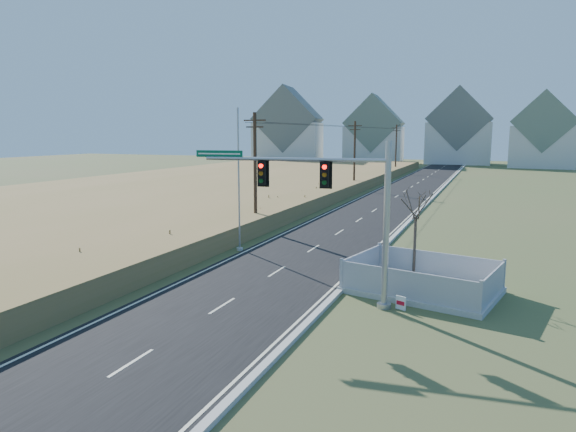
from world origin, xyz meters
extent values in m
plane|color=#46582A|center=(0.00, 0.00, 0.00)|extent=(260.00, 260.00, 0.00)
cube|color=black|center=(0.00, 50.00, 0.03)|extent=(8.00, 180.00, 0.06)
cube|color=#B2AFA8|center=(4.15, 50.00, 0.09)|extent=(0.30, 180.00, 0.18)
cube|color=olive|center=(-24.00, 40.00, 0.65)|extent=(38.00, 110.00, 1.30)
cylinder|color=#422D1E|center=(-6.50, 15.00, 4.50)|extent=(0.26, 0.26, 9.00)
cube|color=#422D1E|center=(-6.50, 15.00, 8.40)|extent=(1.80, 0.10, 0.10)
cube|color=#422D1E|center=(-6.50, 15.00, 7.90)|extent=(1.40, 0.10, 0.10)
cylinder|color=#422D1E|center=(-6.50, 45.00, 4.50)|extent=(0.26, 0.26, 9.00)
cube|color=#422D1E|center=(-6.50, 45.00, 8.40)|extent=(1.80, 0.10, 0.10)
cube|color=#422D1E|center=(-6.50, 45.00, 7.90)|extent=(1.40, 0.10, 0.10)
cylinder|color=#422D1E|center=(-6.50, 75.00, 4.50)|extent=(0.26, 0.26, 9.00)
cube|color=#422D1E|center=(-6.50, 75.00, 8.40)|extent=(1.80, 0.10, 0.10)
cube|color=#422D1E|center=(-6.50, 75.00, 7.90)|extent=(1.40, 0.10, 0.10)
cube|color=silver|center=(-38.00, 100.00, 5.00)|extent=(17.38, 13.12, 10.00)
cube|color=slate|center=(-38.00, 100.00, 10.90)|extent=(17.69, 13.38, 16.29)
cube|color=silver|center=(-18.00, 108.00, 4.50)|extent=(14.66, 10.95, 9.00)
cube|color=slate|center=(-18.00, 108.00, 9.90)|extent=(14.93, 11.17, 14.26)
cube|color=silver|center=(2.00, 112.00, 5.00)|extent=(15.00, 10.00, 10.00)
cube|color=slate|center=(2.00, 112.00, 10.90)|extent=(15.27, 10.20, 15.27)
cube|color=silver|center=(20.00, 104.00, 4.50)|extent=(13.87, 10.31, 9.00)
cube|color=slate|center=(20.00, 104.00, 9.90)|extent=(14.12, 10.51, 13.24)
cylinder|color=#9EA0A5|center=(6.50, 0.54, 0.10)|extent=(0.61, 0.61, 0.20)
cylinder|color=#9EA0A5|center=(6.50, 0.54, 3.56)|extent=(0.26, 0.26, 7.12)
cylinder|color=#9EA0A5|center=(2.45, 0.13, 6.31)|extent=(8.12, 0.98, 0.16)
cube|color=black|center=(3.87, 0.27, 5.69)|extent=(0.37, 0.31, 1.05)
cube|color=black|center=(1.03, -0.01, 5.69)|extent=(0.37, 0.31, 1.05)
cube|color=#055A39|center=(-0.99, -0.22, 6.51)|extent=(2.23, 0.26, 0.31)
cube|color=#B7B5AD|center=(7.72, 3.38, 0.13)|extent=(7.45, 5.84, 0.25)
cube|color=#98999D|center=(7.26, 1.32, 0.89)|extent=(6.20, 1.44, 1.27)
cube|color=#98999D|center=(8.17, 5.44, 0.89)|extent=(6.20, 1.44, 1.27)
cube|color=#98999D|center=(4.63, 4.07, 0.89)|extent=(0.99, 4.14, 1.27)
cube|color=#98999D|center=(10.81, 2.70, 0.89)|extent=(0.99, 4.14, 1.27)
cube|color=white|center=(7.22, 0.52, 0.31)|extent=(0.46, 0.23, 0.59)
cube|color=red|center=(7.21, 0.49, 0.31)|extent=(0.36, 0.16, 0.17)
cylinder|color=#B7B5AD|center=(-4.30, 8.01, 0.09)|extent=(0.40, 0.40, 0.18)
cylinder|color=#9EA0A5|center=(-4.30, 8.01, 4.50)|extent=(0.11, 0.11, 8.99)
cylinder|color=#4C3F33|center=(7.00, 5.64, 1.62)|extent=(0.15, 0.15, 3.24)
camera|label=1|loc=(10.57, -20.63, 7.42)|focal=32.00mm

